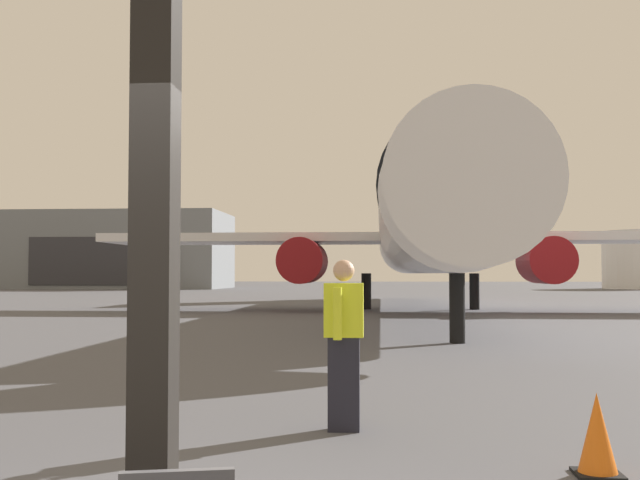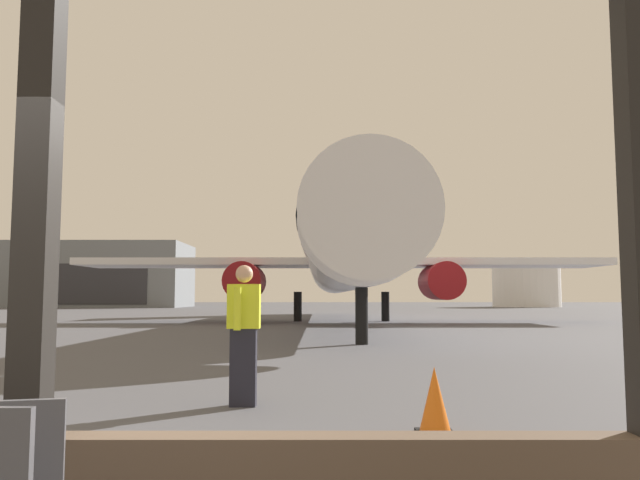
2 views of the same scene
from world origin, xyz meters
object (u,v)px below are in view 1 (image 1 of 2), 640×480
airplane (422,231)px  distant_hangar (123,251)px  traffic_cone (597,436)px  ground_crew_worker (344,342)px

airplane → distant_hangar: (-29.70, 49.28, 0.67)m
airplane → traffic_cone: (-0.05, -26.43, -3.10)m
airplane → traffic_cone: bearing=-90.1°
airplane → traffic_cone: airplane is taller
ground_crew_worker → distant_hangar: bearing=110.4°
airplane → traffic_cone: 26.61m
ground_crew_worker → traffic_cone: ground_crew_worker is taller
airplane → ground_crew_worker: size_ratio=21.31×
ground_crew_worker → distant_hangar: distant_hangar is taller
airplane → distant_hangar: bearing=121.1°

